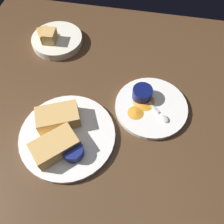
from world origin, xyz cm
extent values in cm
cube|color=#4C331E|center=(0.00, 0.00, -1.50)|extent=(110.00, 110.00, 3.00)
cylinder|color=white|center=(-4.78, -12.71, 0.80)|extent=(29.80, 29.80, 1.60)
cube|color=tan|center=(-8.59, -8.53, 4.00)|extent=(14.98, 12.29, 4.80)
cube|color=#DB938E|center=(-8.59, -8.53, 4.00)|extent=(14.96, 11.84, 0.80)
cube|color=tan|center=(-6.49, -18.11, 4.00)|extent=(14.60, 14.53, 4.80)
cube|color=#DB938E|center=(-6.49, -18.11, 4.00)|extent=(14.36, 14.28, 0.80)
cylinder|color=navy|center=(-1.09, -18.31, 3.22)|extent=(6.30, 6.30, 3.25)
cylinder|color=black|center=(-1.09, -18.31, 4.45)|extent=(5.17, 5.17, 0.60)
cube|color=silver|center=(-5.09, -9.81, 1.85)|extent=(3.07, 5.32, 0.40)
ellipsoid|color=silver|center=(-2.75, -14.79, 2.00)|extent=(3.35, 3.83, 0.80)
cylinder|color=white|center=(19.74, 2.91, 0.80)|extent=(24.20, 24.20, 1.60)
cylinder|color=#0C144C|center=(16.11, 5.93, 3.55)|extent=(6.65, 6.65, 3.90)
cylinder|color=olive|center=(16.11, 5.93, 5.10)|extent=(5.45, 5.45, 0.60)
cube|color=silver|center=(20.37, 2.30, 1.85)|extent=(4.52, 4.39, 0.40)
ellipsoid|color=silver|center=(24.33, -1.52, 2.00)|extent=(3.83, 3.80, 0.80)
cone|color=orange|center=(18.02, 4.54, 1.90)|extent=(5.36, 5.36, 0.60)
cone|color=orange|center=(16.06, 5.39, 1.90)|extent=(7.21, 7.21, 0.60)
cone|color=orange|center=(17.48, 3.54, 1.90)|extent=(7.38, 7.38, 0.60)
cone|color=orange|center=(14.99, -0.92, 1.90)|extent=(7.58, 7.58, 0.60)
cone|color=gold|center=(16.41, 4.03, 1.90)|extent=(8.03, 8.03, 0.60)
cylinder|color=silver|center=(-20.90, 27.49, 1.50)|extent=(20.19, 20.19, 3.00)
cube|color=tan|center=(-22.53, 25.34, 5.18)|extent=(4.80, 6.29, 4.36)
cube|color=tan|center=(-24.88, 25.77, 4.86)|extent=(6.95, 7.43, 3.73)
camera|label=1|loc=(15.11, -42.58, 67.52)|focal=38.14mm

